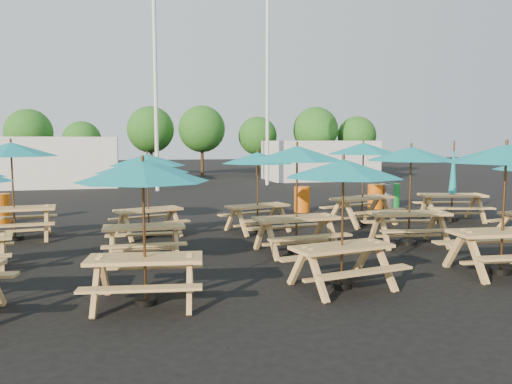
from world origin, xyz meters
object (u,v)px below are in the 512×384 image
object	(u,v)px
picnic_unit_3	(143,180)
picnic_unit_14	(452,188)
picnic_unit_11	(363,153)
waste_bin_1	(302,199)
picnic_unit_4	(143,172)
picnic_unit_6	(343,176)
picnic_unit_8	(258,162)
picnic_unit_5	(147,165)
picnic_unit_7	(297,159)
waste_bin_3	(392,195)
picnic_unit_9	(506,161)
picnic_unit_2	(11,155)
waste_bin_2	(375,196)
picnic_unit_10	(411,159)
waste_bin_0	(1,209)
waste_bin_4	(387,196)

from	to	relation	value
picnic_unit_3	picnic_unit_14	distance (m)	11.56
picnic_unit_11	waste_bin_1	distance (m)	3.60
picnic_unit_4	waste_bin_1	size ratio (longest dim) A/B	2.38
picnic_unit_6	picnic_unit_8	distance (m)	5.69
picnic_unit_5	picnic_unit_8	distance (m)	3.01
picnic_unit_7	picnic_unit_5	bearing A→B (deg)	131.89
picnic_unit_6	waste_bin_1	bearing A→B (deg)	63.92
waste_bin_3	picnic_unit_9	bearing A→B (deg)	-108.07
picnic_unit_2	picnic_unit_5	xyz separation A→B (m)	(3.37, -0.32, -0.27)
picnic_unit_2	picnic_unit_8	xyz separation A→B (m)	(6.38, -0.37, -0.24)
waste_bin_1	waste_bin_2	world-z (taller)	same
picnic_unit_11	picnic_unit_4	bearing A→B (deg)	-172.62
picnic_unit_10	picnic_unit_11	distance (m)	3.12
picnic_unit_10	picnic_unit_5	bearing A→B (deg)	164.27
picnic_unit_5	picnic_unit_6	size ratio (longest dim) A/B	1.07
picnic_unit_14	picnic_unit_6	bearing A→B (deg)	-123.07
waste_bin_1	picnic_unit_11	bearing A→B (deg)	-74.32
picnic_unit_6	picnic_unit_7	world-z (taller)	picnic_unit_7
waste_bin_1	waste_bin_0	bearing A→B (deg)	179.89
picnic_unit_2	waste_bin_2	world-z (taller)	picnic_unit_2
picnic_unit_8	waste_bin_3	xyz separation A→B (m)	(6.42, 3.77, -1.50)
picnic_unit_5	picnic_unit_6	bearing A→B (deg)	-80.48
picnic_unit_6	picnic_unit_11	distance (m)	6.97
picnic_unit_3	waste_bin_3	distance (m)	13.68
picnic_unit_10	waste_bin_4	size ratio (longest dim) A/B	2.73
picnic_unit_6	picnic_unit_5	bearing A→B (deg)	107.43
picnic_unit_2	picnic_unit_6	world-z (taller)	picnic_unit_2
waste_bin_4	picnic_unit_10	bearing A→B (deg)	-115.23
picnic_unit_9	waste_bin_3	size ratio (longest dim) A/B	2.72
picnic_unit_6	waste_bin_2	distance (m)	10.94
picnic_unit_11	picnic_unit_14	size ratio (longest dim) A/B	1.11
waste_bin_0	waste_bin_3	bearing A→B (deg)	1.40
picnic_unit_14	waste_bin_2	world-z (taller)	picnic_unit_14
waste_bin_4	waste_bin_2	bearing A→B (deg)	-167.44
picnic_unit_4	picnic_unit_9	world-z (taller)	picnic_unit_9
picnic_unit_4	waste_bin_3	xyz separation A→B (m)	(9.65, 6.37, -1.44)
picnic_unit_14	waste_bin_1	bearing A→B (deg)	156.08
picnic_unit_11	waste_bin_1	world-z (taller)	picnic_unit_11
picnic_unit_7	waste_bin_4	bearing A→B (deg)	41.47
waste_bin_1	waste_bin_4	distance (m)	3.61
picnic_unit_2	picnic_unit_4	bearing A→B (deg)	-48.13
picnic_unit_8	waste_bin_4	world-z (taller)	picnic_unit_8
picnic_unit_2	picnic_unit_5	distance (m)	3.39
picnic_unit_2	picnic_unit_9	world-z (taller)	picnic_unit_2
picnic_unit_8	waste_bin_1	xyz separation A→B (m)	(2.57, 3.41, -1.50)
picnic_unit_5	picnic_unit_6	distance (m)	6.47
picnic_unit_4	picnic_unit_9	xyz separation A→B (m)	(6.60, -2.97, 0.27)
picnic_unit_9	picnic_unit_11	world-z (taller)	picnic_unit_11
picnic_unit_2	picnic_unit_4	xyz separation A→B (m)	(3.15, -2.98, -0.30)
picnic_unit_3	picnic_unit_10	distance (m)	7.11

